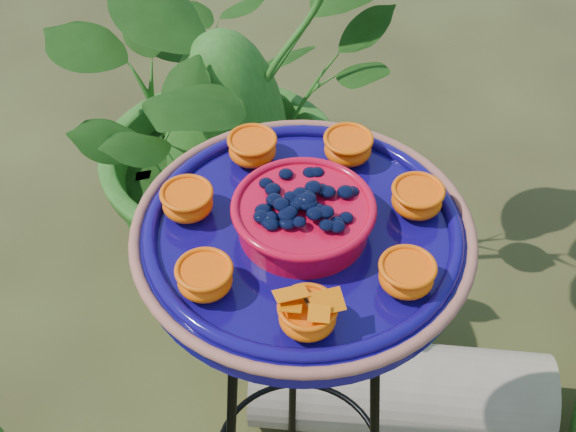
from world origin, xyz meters
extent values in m
torus|color=black|center=(-0.11, 0.05, 0.81)|extent=(0.30, 0.30, 0.01)
cylinder|color=black|center=(-0.16, 0.18, 0.40)|extent=(0.04, 0.08, 0.81)
cylinder|color=#0F075A|center=(-0.11, 0.05, 0.84)|extent=(0.53, 0.53, 0.04)
torus|color=#A25849|center=(-0.11, 0.05, 0.85)|extent=(0.43, 0.43, 0.01)
torus|color=#0F075A|center=(-0.11, 0.05, 0.86)|extent=(0.40, 0.40, 0.02)
cylinder|color=red|center=(-0.11, 0.05, 0.87)|extent=(0.21, 0.21, 0.04)
torus|color=red|center=(-0.11, 0.05, 0.89)|extent=(0.18, 0.18, 0.01)
ellipsoid|color=black|center=(-0.11, 0.05, 0.90)|extent=(0.14, 0.14, 0.03)
ellipsoid|color=#FF6A02|center=(0.02, 0.13, 0.87)|extent=(0.06, 0.06, 0.03)
cylinder|color=orange|center=(0.02, 0.13, 0.89)|extent=(0.06, 0.06, 0.01)
ellipsoid|color=#FF6A02|center=(-0.09, 0.20, 0.87)|extent=(0.06, 0.06, 0.03)
cylinder|color=orange|center=(-0.09, 0.20, 0.89)|extent=(0.06, 0.06, 0.01)
ellipsoid|color=#FF6A02|center=(-0.21, 0.16, 0.87)|extent=(0.06, 0.06, 0.03)
cylinder|color=orange|center=(-0.21, 0.16, 0.89)|extent=(0.06, 0.06, 0.01)
ellipsoid|color=#FF6A02|center=(-0.26, 0.04, 0.87)|extent=(0.06, 0.06, 0.03)
cylinder|color=orange|center=(-0.26, 0.04, 0.89)|extent=(0.06, 0.06, 0.01)
ellipsoid|color=#FF6A02|center=(-0.19, -0.07, 0.87)|extent=(0.06, 0.06, 0.03)
cylinder|color=orange|center=(-0.19, -0.07, 0.89)|extent=(0.06, 0.06, 0.01)
ellipsoid|color=#FF6A02|center=(-0.07, -0.09, 0.87)|extent=(0.06, 0.06, 0.03)
cylinder|color=orange|center=(-0.07, -0.09, 0.89)|extent=(0.06, 0.06, 0.01)
ellipsoid|color=#FF6A02|center=(0.03, 0.00, 0.87)|extent=(0.06, 0.06, 0.03)
cylinder|color=orange|center=(0.03, 0.00, 0.89)|extent=(0.06, 0.06, 0.01)
cylinder|color=black|center=(-0.07, -0.09, 0.90)|extent=(0.02, 0.02, 0.00)
cube|color=orange|center=(-0.09, -0.09, 0.90)|extent=(0.04, 0.04, 0.01)
cube|color=orange|center=(-0.05, -0.09, 0.90)|extent=(0.04, 0.04, 0.01)
cylinder|color=gray|center=(0.03, 0.34, 0.10)|extent=(0.65, 0.31, 0.21)
imported|color=#235215|center=(-0.46, 0.71, 0.47)|extent=(1.02, 1.07, 0.93)
camera|label=1|loc=(0.06, -0.61, 1.58)|focal=50.00mm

